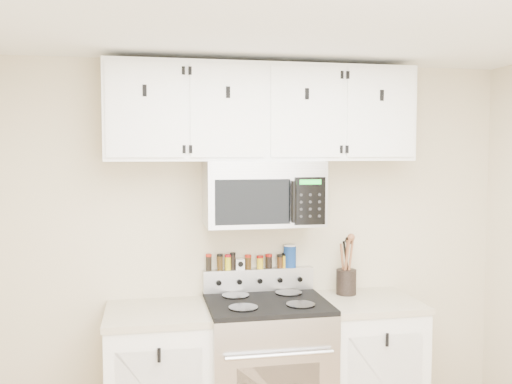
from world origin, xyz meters
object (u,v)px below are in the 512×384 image
(range, at_px, (267,371))
(utensil_crock, at_px, (346,280))
(microwave, at_px, (263,193))
(salt_canister, at_px, (290,256))

(range, height_order, utensil_crock, utensil_crock)
(microwave, height_order, utensil_crock, microwave)
(microwave, xyz_separation_m, utensil_crock, (0.59, 0.04, -0.61))
(microwave, bearing_deg, range, -90.23)
(microwave, relative_size, utensil_crock, 1.90)
(range, xyz_separation_m, salt_canister, (0.22, 0.28, 0.69))
(salt_canister, bearing_deg, utensil_crock, -16.71)
(utensil_crock, height_order, salt_canister, utensil_crock)
(microwave, relative_size, salt_canister, 4.74)
(range, relative_size, microwave, 1.45)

